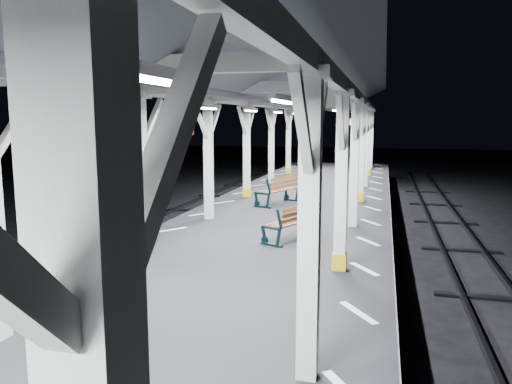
% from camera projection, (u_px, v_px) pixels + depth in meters
% --- Properties ---
extents(ground, '(120.00, 120.00, 0.00)m').
position_uv_depth(ground, '(201.00, 357.00, 8.02)').
color(ground, black).
rests_on(ground, ground).
extents(platform, '(6.00, 50.00, 1.00)m').
position_uv_depth(platform, '(201.00, 328.00, 7.95)').
color(platform, black).
rests_on(platform, ground).
extents(hazard_stripes_left, '(1.00, 48.00, 0.01)m').
position_uv_depth(hazard_stripes_left, '(65.00, 285.00, 8.48)').
color(hazard_stripes_left, silver).
rests_on(hazard_stripes_left, platform).
extents(hazard_stripes_right, '(1.00, 48.00, 0.01)m').
position_uv_depth(hazard_stripes_right, '(358.00, 313.00, 7.27)').
color(hazard_stripes_right, silver).
rests_on(hazard_stripes_right, platform).
extents(canopy, '(5.40, 49.00, 4.65)m').
position_uv_depth(canopy, '(196.00, 67.00, 7.34)').
color(canopy, silver).
rests_on(canopy, platform).
extents(bench_mid, '(1.19, 1.68, 0.86)m').
position_uv_depth(bench_mid, '(295.00, 221.00, 11.53)').
color(bench_mid, black).
rests_on(bench_mid, platform).
extents(bench_far, '(1.27, 1.88, 0.96)m').
position_uv_depth(bench_far, '(280.00, 189.00, 16.36)').
color(bench_far, black).
rests_on(bench_far, platform).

